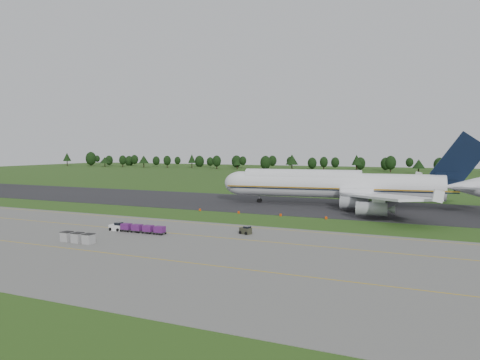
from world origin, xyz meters
The scene contains 10 objects.
ground centered at (0.00, 0.00, 0.00)m, with size 600.00×600.00×0.00m, color #264715.
apron centered at (0.00, -34.00, 0.03)m, with size 300.00×52.00×0.06m, color slate.
taxiway centered at (0.00, 28.00, 0.04)m, with size 300.00×40.00×0.08m, color black.
apron_markings centered at (0.00, -26.98, 0.06)m, with size 300.00×30.20×0.01m.
tree_line centered at (8.05, 217.47, 6.30)m, with size 526.21×22.64×11.38m.
aircraft centered at (20.54, 32.87, 5.77)m, with size 72.12×69.65×20.19m.
baggage_train centered at (-5.69, -24.04, 0.86)m, with size 12.30×1.57×1.51m.
utility_cart centered at (13.81, -17.03, 0.63)m, with size 2.42×1.90×1.16m.
uld_row centered at (-8.77, -35.89, 0.90)m, with size 6.49×1.69×1.67m.
edge_markers centered at (6.69, 7.13, 0.27)m, with size 32.82×0.30×0.60m.
Camera 1 is at (48.40, -95.18, 16.05)m, focal length 35.00 mm.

